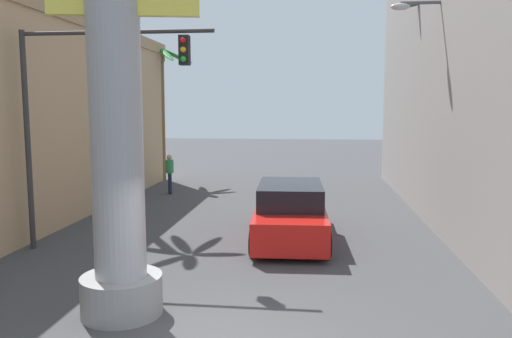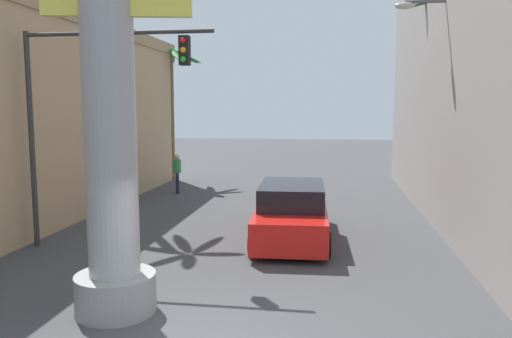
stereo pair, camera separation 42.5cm
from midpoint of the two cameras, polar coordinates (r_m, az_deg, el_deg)
name	(u,v)px [view 1 (the left image)]	position (r m, az deg, el deg)	size (l,w,h in m)	color
ground_plane	(271,215)	(17.21, 1.04, -5.23)	(84.84, 84.84, 0.00)	#424244
neon_sign_pole	(114,58)	(8.91, -17.25, 12.00)	(2.79, 1.43, 10.41)	#9E9EA3
street_lamp	(454,91)	(15.70, 20.92, 8.29)	(2.31, 0.28, 6.80)	#59595E
traffic_light_mast	(84,96)	(13.27, -19.99, 7.86)	(4.93, 0.32, 5.56)	#333333
car_lead	(290,213)	(13.98, 3.06, -5.00)	(2.19, 4.97, 1.56)	black
palm_tree_mid_left	(103,39)	(19.23, -17.73, 13.96)	(3.25, 3.18, 9.44)	brown
palm_tree_far_left	(161,92)	(25.62, -11.29, 8.57)	(3.20, 3.28, 6.65)	brown
palm_tree_mid_right	(450,79)	(19.05, 20.71, 9.61)	(3.48, 3.33, 7.70)	brown
pedestrian_far_left	(170,171)	(21.54, -10.40, -0.21)	(0.44, 0.44, 1.68)	#1E233F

